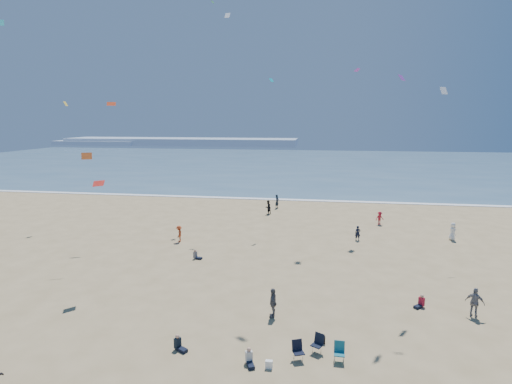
# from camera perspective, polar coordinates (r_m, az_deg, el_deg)

# --- Properties ---
(ocean) EXTENTS (220.00, 100.00, 0.06)m
(ocean) POSITION_cam_1_polar(r_m,az_deg,el_deg) (109.44, 6.16, 4.01)
(ocean) COLOR #476B84
(ocean) RESTS_ON ground
(surf_line) EXTENTS (220.00, 1.20, 0.08)m
(surf_line) POSITION_cam_1_polar(r_m,az_deg,el_deg) (60.09, 3.67, -1.08)
(surf_line) COLOR white
(surf_line) RESTS_ON ground
(headland_far) EXTENTS (110.00, 20.00, 3.20)m
(headland_far) POSITION_cam_1_polar(r_m,az_deg,el_deg) (195.25, -10.63, 7.09)
(headland_far) COLOR #7A8EA8
(headland_far) RESTS_ON ground
(headland_near) EXTENTS (40.00, 14.00, 2.00)m
(headland_near) POSITION_cam_1_polar(r_m,az_deg,el_deg) (207.75, -21.62, 6.56)
(headland_near) COLOR #7A8EA8
(headland_near) RESTS_ON ground
(standing_flyers) EXTENTS (28.94, 46.41, 1.89)m
(standing_flyers) POSITION_cam_1_polar(r_m,az_deg,el_deg) (30.56, 10.32, -10.93)
(standing_flyers) COLOR black
(standing_flyers) RESTS_ON ground
(seated_group) EXTENTS (18.07, 24.07, 0.84)m
(seated_group) POSITION_cam_1_polar(r_m,az_deg,el_deg) (23.50, -0.47, -18.80)
(seated_group) COLOR silver
(seated_group) RESTS_ON ground
(chair_cluster) EXTENTS (2.70, 1.60, 1.00)m
(chair_cluster) POSITION_cam_1_polar(r_m,az_deg,el_deg) (21.72, 8.88, -21.33)
(chair_cluster) COLOR black
(chair_cluster) RESTS_ON ground
(white_tote) EXTENTS (0.35, 0.20, 0.40)m
(white_tote) POSITION_cam_1_polar(r_m,az_deg,el_deg) (21.00, 1.86, -23.39)
(white_tote) COLOR white
(white_tote) RESTS_ON ground
(black_backpack) EXTENTS (0.30, 0.22, 0.38)m
(black_backpack) POSITION_cam_1_polar(r_m,az_deg,el_deg) (23.13, 9.47, -20.12)
(black_backpack) COLOR black
(black_backpack) RESTS_ON ground
(kites_aloft) EXTENTS (44.57, 42.32, 28.70)m
(kites_aloft) POSITION_cam_1_polar(r_m,az_deg,el_deg) (26.88, 19.52, 13.25)
(kites_aloft) COLOR green
(kites_aloft) RESTS_ON ground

